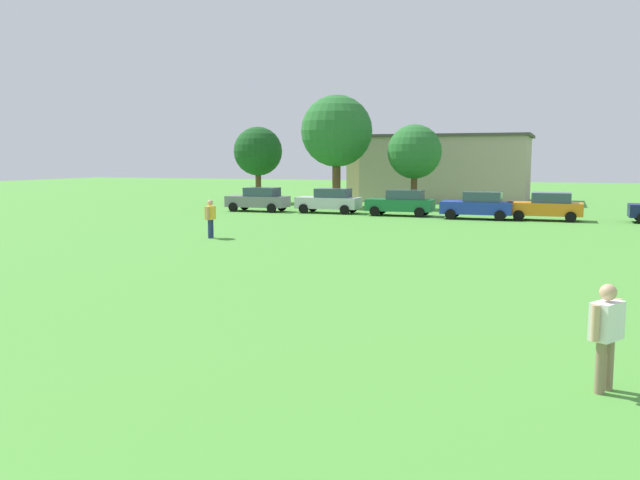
% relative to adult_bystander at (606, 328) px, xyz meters
% --- Properties ---
extents(ground_plane, '(160.00, 160.00, 0.00)m').
position_rel_adult_bystander_xyz_m(ground_plane, '(-7.50, 20.12, -1.04)').
color(ground_plane, '#4C9338').
extents(adult_bystander, '(0.57, 0.74, 1.75)m').
position_rel_adult_bystander_xyz_m(adult_bystander, '(0.00, 0.00, 0.00)').
color(adult_bystander, '#8C7259').
rests_on(adult_bystander, ground).
extents(bystander_near_trees, '(0.40, 0.85, 1.79)m').
position_rel_adult_bystander_xyz_m(bystander_near_trees, '(-16.24, 16.65, 0.02)').
color(bystander_near_trees, navy).
rests_on(bystander_near_trees, ground).
extents(parked_car_gray_0, '(4.30, 2.02, 1.68)m').
position_rel_adult_bystander_xyz_m(parked_car_gray_0, '(-20.91, 32.09, -0.18)').
color(parked_car_gray_0, slate).
rests_on(parked_car_gray_0, ground).
extents(parked_car_silver_1, '(4.30, 2.02, 1.68)m').
position_rel_adult_bystander_xyz_m(parked_car_silver_1, '(-15.75, 32.38, -0.18)').
color(parked_car_silver_1, silver).
rests_on(parked_car_silver_1, ground).
extents(parked_car_green_2, '(4.30, 2.02, 1.68)m').
position_rel_adult_bystander_xyz_m(parked_car_green_2, '(-10.63, 31.88, -0.18)').
color(parked_car_green_2, '#196B38').
rests_on(parked_car_green_2, ground).
extents(parked_car_blue_3, '(4.30, 2.02, 1.68)m').
position_rel_adult_bystander_xyz_m(parked_car_blue_3, '(-5.63, 31.06, -0.18)').
color(parked_car_blue_3, '#1E38AD').
rests_on(parked_car_blue_3, ground).
extents(parked_car_orange_4, '(4.30, 2.02, 1.68)m').
position_rel_adult_bystander_xyz_m(parked_car_orange_4, '(-1.66, 31.47, -0.18)').
color(parked_car_orange_4, orange).
rests_on(parked_car_orange_4, ground).
extents(tree_far_left, '(4.07, 4.07, 6.34)m').
position_rel_adult_bystander_xyz_m(tree_far_left, '(-24.96, 40.79, 3.24)').
color(tree_far_left, brown).
rests_on(tree_far_left, ground).
extents(tree_center, '(5.48, 5.48, 8.54)m').
position_rel_adult_bystander_xyz_m(tree_center, '(-17.30, 38.55, 4.72)').
color(tree_center, brown).
rests_on(tree_center, ground).
extents(tree_far_right, '(3.97, 3.97, 6.19)m').
position_rel_adult_bystander_xyz_m(tree_far_right, '(-11.14, 38.15, 3.14)').
color(tree_far_right, brown).
rests_on(tree_far_right, ground).
extents(house_left, '(14.16, 9.29, 5.73)m').
position_rel_adult_bystander_xyz_m(house_left, '(-10.42, 48.95, 1.83)').
color(house_left, tan).
rests_on(house_left, ground).
extents(house_right, '(13.94, 7.87, 5.70)m').
position_rel_adult_bystander_xyz_m(house_right, '(-11.88, 48.95, 1.82)').
color(house_right, beige).
rests_on(house_right, ground).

